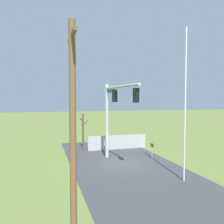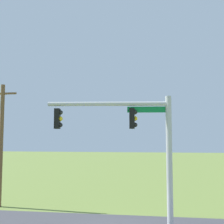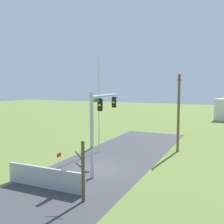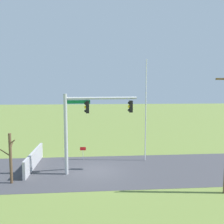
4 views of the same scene
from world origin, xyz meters
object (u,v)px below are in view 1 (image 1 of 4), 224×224
(open_sign, at_px, (152,147))
(signal_mast, at_px, (114,108))
(flagpole, at_px, (185,105))
(bare_tree, at_px, (83,131))
(utility_pole, at_px, (73,124))

(open_sign, bearing_deg, signal_mast, 95.35)
(open_sign, bearing_deg, flagpole, 172.98)
(bare_tree, bearing_deg, signal_mast, -162.74)
(signal_mast, height_order, open_sign, signal_mast)
(utility_pole, relative_size, open_sign, 6.55)
(flagpole, bearing_deg, open_sign, -7.02)
(signal_mast, relative_size, flagpole, 0.68)
(flagpole, xyz_separation_m, utility_pole, (-3.68, 7.29, -0.56))
(flagpole, height_order, bare_tree, flagpole)
(utility_pole, bearing_deg, bare_tree, -10.85)
(signal_mast, distance_m, flagpole, 6.25)
(signal_mast, bearing_deg, open_sign, -84.65)
(signal_mast, xyz_separation_m, utility_pole, (-9.21, 4.40, -0.24))
(signal_mast, distance_m, bare_tree, 6.05)
(flagpole, height_order, utility_pole, flagpole)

